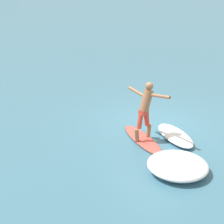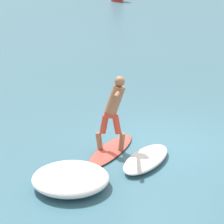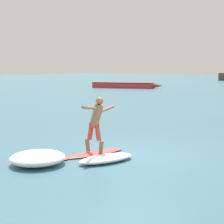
{
  "view_description": "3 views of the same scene",
  "coord_description": "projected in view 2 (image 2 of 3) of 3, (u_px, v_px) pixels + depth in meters",
  "views": [
    {
      "loc": [
        -7.76,
        -8.96,
        5.29
      ],
      "look_at": [
        -1.63,
        0.11,
        0.75
      ],
      "focal_mm": 60.0,
      "sensor_mm": 36.0,
      "label": 1
    },
    {
      "loc": [
        1.49,
        -12.12,
        4.92
      ],
      "look_at": [
        -1.32,
        0.16,
        0.65
      ],
      "focal_mm": 85.0,
      "sensor_mm": 36.0,
      "label": 2
    },
    {
      "loc": [
        6.99,
        -9.34,
        2.81
      ],
      "look_at": [
        -1.56,
        0.52,
        1.21
      ],
      "focal_mm": 60.0,
      "sensor_mm": 36.0,
      "label": 3
    }
  ],
  "objects": [
    {
      "name": "ground_plane",
      "position": [
        163.0,
        143.0,
        13.08
      ],
      "size": [
        200.0,
        200.0,
        0.0
      ],
      "primitive_type": "plane",
      "color": "#3C6D82"
    },
    {
      "name": "surfer",
      "position": [
        114.0,
        107.0,
        12.17
      ],
      "size": [
        0.72,
        1.67,
        1.79
      ],
      "color": "#9C6644",
      "rests_on": "surfboard"
    },
    {
      "name": "wave_foam_at_nose",
      "position": [
        146.0,
        159.0,
        11.87
      ],
      "size": [
        1.15,
        1.94,
        0.21
      ],
      "color": "white",
      "rests_on": "ground"
    },
    {
      "name": "surfboard",
      "position": [
        110.0,
        151.0,
        12.49
      ],
      "size": [
        1.01,
        2.43,
        0.2
      ],
      "color": "#E25044",
      "rests_on": "ground"
    },
    {
      "name": "wave_foam_at_tail",
      "position": [
        71.0,
        178.0,
        10.74
      ],
      "size": [
        2.08,
        2.1,
        0.38
      ],
      "color": "white",
      "rests_on": "ground"
    }
  ]
}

